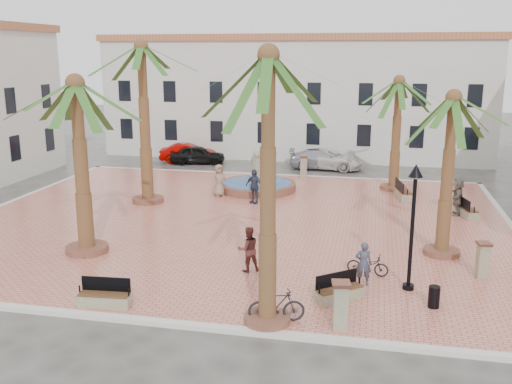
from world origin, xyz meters
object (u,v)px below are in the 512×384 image
at_px(cyclist_b, 248,249).
at_px(pedestrian_fountain_a, 219,180).
at_px(bollard_n, 304,166).
at_px(fountain, 257,185).
at_px(palm_e, 452,117).
at_px(cyclist_a, 363,263).
at_px(car_black, 198,154).
at_px(palm_nw, 142,65).
at_px(lamppost_s, 414,206).
at_px(palm_s, 268,86).
at_px(bicycle_b, 276,305).
at_px(lamppost_e, 450,152).
at_px(bench_ne, 403,194).
at_px(car_white, 327,159).
at_px(pedestrian_north, 272,163).
at_px(bollard_e, 483,259).
at_px(litter_bin, 434,297).
at_px(bench_se, 339,293).
at_px(palm_sw, 77,106).
at_px(bollard_se, 340,305).
at_px(bench_e, 466,211).
at_px(pedestrian_east, 457,196).
at_px(palm_ne, 399,95).
at_px(bicycle_a, 368,265).
at_px(bench_s, 105,298).
at_px(pedestrian_fountain_b, 254,186).
at_px(car_silver, 323,159).
at_px(car_red, 188,153).

bearing_deg(cyclist_b, pedestrian_fountain_a, -98.98).
bearing_deg(bollard_n, fountain, -119.47).
height_order(palm_e, cyclist_a, palm_e).
bearing_deg(cyclist_b, car_black, -97.40).
bearing_deg(cyclist_b, palm_nw, -79.02).
relative_size(fountain, lamppost_s, 1.05).
xyz_separation_m(palm_s, bicycle_b, (0.26, 0.10, -6.54)).
relative_size(lamppost_e, bicycle_b, 2.47).
height_order(bench_ne, car_white, car_white).
bearing_deg(pedestrian_fountain_a, palm_nw, 170.86).
bearing_deg(pedestrian_north, bollard_e, -161.20).
xyz_separation_m(litter_bin, car_white, (-5.40, 22.68, 0.21)).
relative_size(bench_se, litter_bin, 2.32).
bearing_deg(palm_sw, pedestrian_fountain_a, 74.70).
height_order(fountain, palm_sw, palm_sw).
height_order(bollard_se, cyclist_a, cyclist_a).
xyz_separation_m(lamppost_e, car_black, (-16.88, 9.49, -2.34)).
xyz_separation_m(lamppost_e, car_white, (-7.17, 9.48, -2.32)).
height_order(bench_e, pedestrian_east, pedestrian_east).
relative_size(fountain, palm_e, 0.70).
xyz_separation_m(lamppost_e, bollard_e, (0.16, -10.21, -2.20)).
bearing_deg(bollard_se, palm_e, 63.98).
distance_m(palm_e, car_black, 24.10).
relative_size(bench_se, cyclist_b, 0.96).
height_order(litter_bin, bicycle_b, bicycle_b).
height_order(palm_ne, bollard_e, palm_ne).
height_order(bench_ne, bicycle_a, bench_ne).
relative_size(lamppost_s, car_white, 0.86).
bearing_deg(bench_s, palm_nw, 101.60).
distance_m(litter_bin, pedestrian_fountain_b, 14.33).
distance_m(car_silver, car_white, 0.28).
relative_size(bicycle_a, pedestrian_north, 0.86).
bearing_deg(palm_ne, bench_ne, -77.92).
relative_size(palm_nw, car_black, 2.12).
bearing_deg(lamppost_e, palm_sw, -144.97).
distance_m(palm_nw, car_red, 14.31).
relative_size(palm_sw, pedestrian_fountain_a, 3.92).
distance_m(palm_nw, palm_e, 15.95).
height_order(pedestrian_fountain_b, car_red, pedestrian_fountain_b).
distance_m(pedestrian_fountain_b, car_black, 12.96).
relative_size(palm_ne, cyclist_a, 4.29).
bearing_deg(palm_nw, pedestrian_north, 55.83).
height_order(lamppost_s, litter_bin, lamppost_s).
bearing_deg(bicycle_b, palm_s, 96.63).
height_order(bench_ne, bicycle_b, bicycle_b).
height_order(bicycle_a, car_white, car_white).
distance_m(palm_nw, cyclist_b, 13.36).
bearing_deg(bollard_se, bicycle_b, 177.12).
distance_m(bollard_se, cyclist_b, 5.39).
xyz_separation_m(pedestrian_north, car_red, (-7.31, 4.43, -0.33)).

